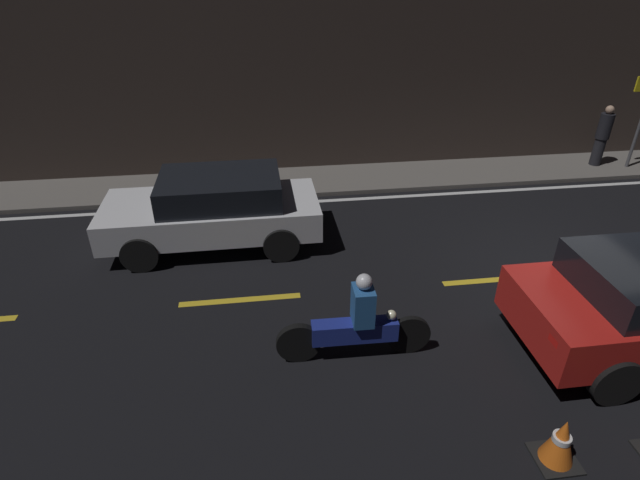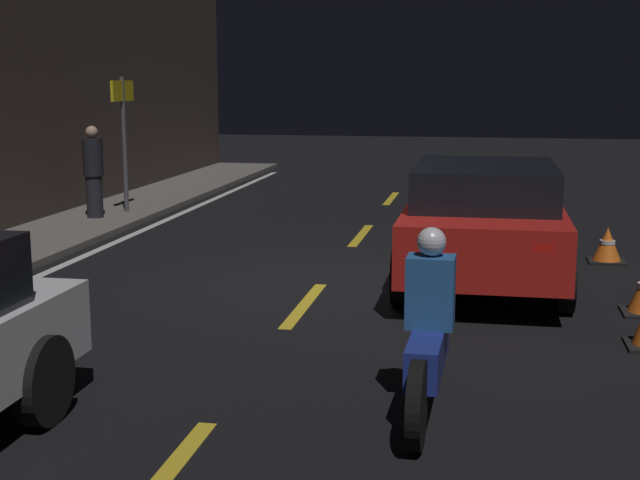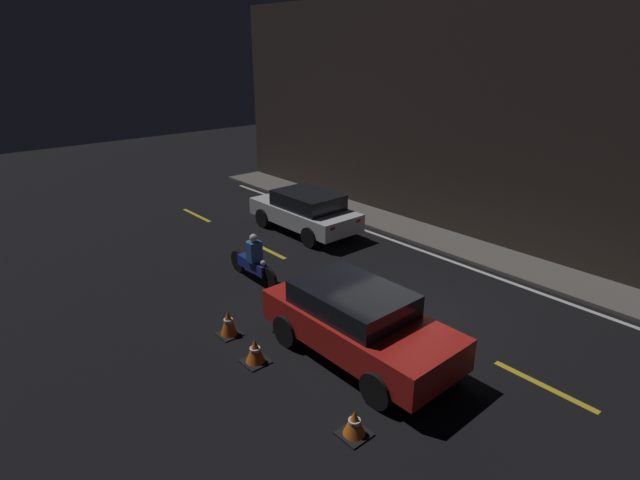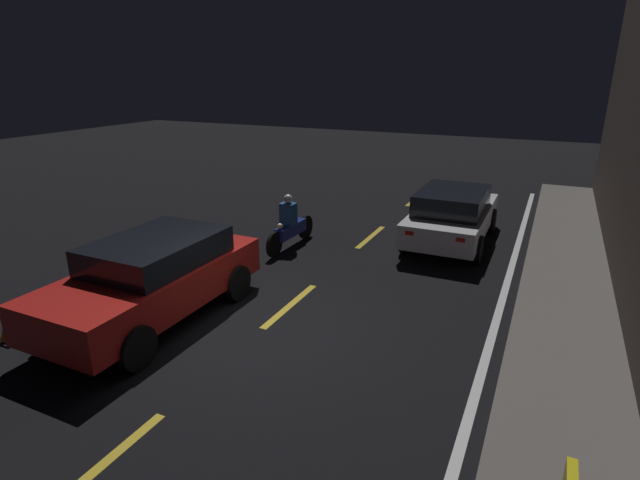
% 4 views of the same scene
% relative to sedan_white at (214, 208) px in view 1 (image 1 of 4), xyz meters
% --- Properties ---
extents(ground_plane, '(56.00, 56.00, 0.00)m').
position_rel_sedan_white_xyz_m(ground_plane, '(5.94, -1.99, -0.76)').
color(ground_plane, black).
extents(raised_curb, '(28.00, 1.70, 0.10)m').
position_rel_sedan_white_xyz_m(raised_curb, '(5.94, 2.72, -0.71)').
color(raised_curb, '#605B56').
rests_on(raised_curb, ground).
extents(building_front, '(28.00, 0.30, 7.67)m').
position_rel_sedan_white_xyz_m(building_front, '(5.94, 3.72, 3.07)').
color(building_front, '#382D28').
rests_on(building_front, ground).
extents(lane_dash_b, '(2.00, 0.14, 0.01)m').
position_rel_sedan_white_xyz_m(lane_dash_b, '(0.44, -1.99, -0.76)').
color(lane_dash_b, gold).
rests_on(lane_dash_b, ground).
extents(lane_dash_c, '(2.00, 0.14, 0.01)m').
position_rel_sedan_white_xyz_m(lane_dash_c, '(4.94, -1.99, -0.76)').
color(lane_dash_c, gold).
rests_on(lane_dash_c, ground).
extents(lane_solid_kerb, '(25.20, 0.14, 0.01)m').
position_rel_sedan_white_xyz_m(lane_solid_kerb, '(5.94, 1.62, -0.76)').
color(lane_solid_kerb, silver).
rests_on(lane_solid_kerb, ground).
extents(sedan_white, '(4.08, 1.88, 1.41)m').
position_rel_sedan_white_xyz_m(sedan_white, '(0.00, 0.00, 0.00)').
color(sedan_white, silver).
rests_on(sedan_white, ground).
extents(motorcycle, '(2.18, 0.37, 1.38)m').
position_rel_sedan_white_xyz_m(motorcycle, '(2.06, -3.54, -0.20)').
color(motorcycle, black).
rests_on(motorcycle, ground).
extents(traffic_cone_near, '(0.48, 0.48, 0.63)m').
position_rel_sedan_white_xyz_m(traffic_cone_near, '(3.99, -5.50, -0.45)').
color(traffic_cone_near, black).
rests_on(traffic_cone_near, ground).
extents(pedestrian, '(0.34, 0.34, 1.57)m').
position_rel_sedan_white_xyz_m(pedestrian, '(9.81, 2.70, 0.14)').
color(pedestrian, black).
rests_on(pedestrian, raised_curb).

